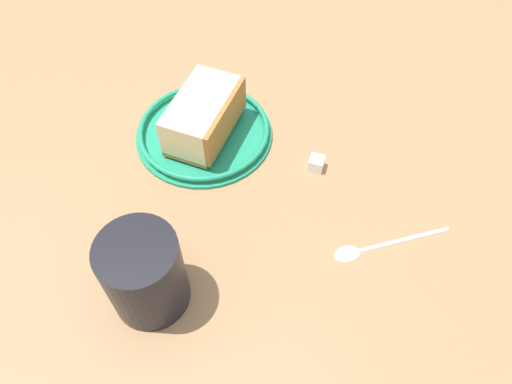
{
  "coord_description": "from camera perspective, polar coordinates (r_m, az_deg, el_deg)",
  "views": [
    {
      "loc": [
        31.22,
        -14.06,
        46.74
      ],
      "look_at": [
        3.2,
        0.67,
        3.0
      ],
      "focal_mm": 34.39,
      "sensor_mm": 36.0,
      "label": 1
    }
  ],
  "objects": [
    {
      "name": "tea_mug",
      "position": [
        0.48,
        -12.87,
        -9.12
      ],
      "size": [
        10.07,
        7.65,
        9.64
      ],
      "color": "black",
      "rests_on": "ground_plane"
    },
    {
      "name": "sugar_cube",
      "position": [
        0.6,
        7.04,
        3.34
      ],
      "size": [
        2.43,
        2.43,
        1.72
      ],
      "primitive_type": "cube",
      "rotation": [
        0.0,
        0.0,
        0.79
      ],
      "color": "white",
      "rests_on": "ground_plane"
    },
    {
      "name": "teaspoon",
      "position": [
        0.55,
        12.96,
        -6.29
      ],
      "size": [
        4.15,
        13.52,
        0.8
      ],
      "color": "silver",
      "rests_on": "ground_plane"
    },
    {
      "name": "small_plate",
      "position": [
        0.63,
        -6.09,
        7.02
      ],
      "size": [
        17.38,
        17.38,
        1.51
      ],
      "color": "#1E8C66",
      "rests_on": "ground_plane"
    },
    {
      "name": "ground_plane",
      "position": [
        0.59,
        -2.01,
        -0.65
      ],
      "size": [
        128.13,
        128.13,
        3.26
      ],
      "primitive_type": "cube",
      "color": "#936D47"
    },
    {
      "name": "cake_slice",
      "position": [
        0.61,
        -6.09,
        8.78
      ],
      "size": [
        12.25,
        12.74,
        5.44
      ],
      "color": "#9E662D",
      "rests_on": "small_plate"
    }
  ]
}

